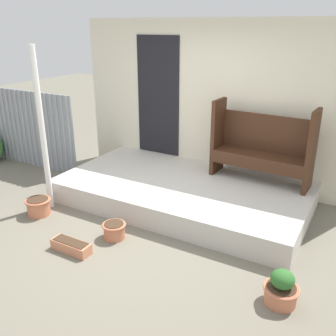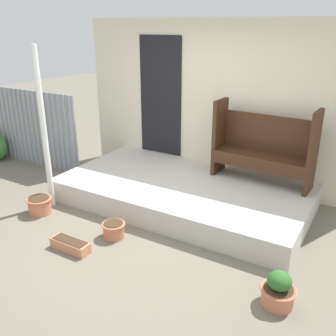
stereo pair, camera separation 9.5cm
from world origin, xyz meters
name	(u,v)px [view 2 (the right image)]	position (x,y,z in m)	size (l,w,h in m)	color
ground_plane	(149,231)	(0.00, 0.00, 0.00)	(24.00, 24.00, 0.00)	#706B5B
porch_slab	(184,192)	(-0.01, 0.97, 0.16)	(3.59, 1.95, 0.33)	beige
house_wall	(212,104)	(-0.05, 1.98, 1.30)	(4.79, 0.08, 2.60)	beige
fence_corrugated	(15,125)	(-3.67, 1.00, 0.70)	(3.09, 0.05, 1.40)	gray
support_post	(44,131)	(-1.63, -0.10, 1.14)	(0.08, 0.08, 2.27)	white
bench	(264,145)	(0.95, 1.61, 0.88)	(1.46, 0.48, 1.14)	#422616
flower_pot_left	(40,205)	(-1.59, -0.37, 0.13)	(0.35, 0.35, 0.24)	#C67251
flower_pot_middle	(114,229)	(-0.29, -0.35, 0.11)	(0.30, 0.30, 0.20)	#C67251
flower_pot_right	(278,291)	(1.80, -0.52, 0.16)	(0.35, 0.35, 0.36)	#C67251
planter_box_rect	(70,245)	(-0.56, -0.84, 0.07)	(0.50, 0.17, 0.14)	tan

